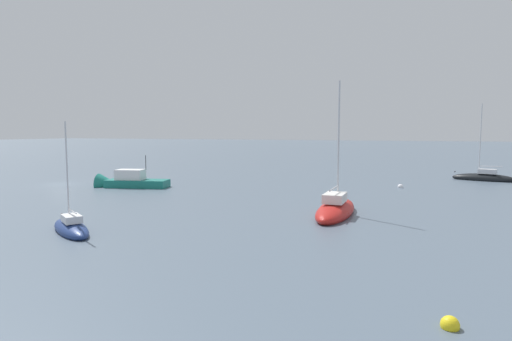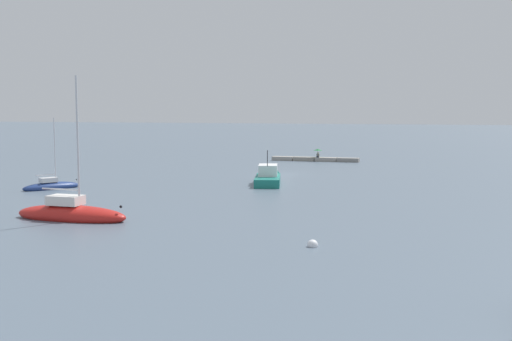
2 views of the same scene
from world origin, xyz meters
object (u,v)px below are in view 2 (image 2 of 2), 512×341
at_px(sailboat_red_near, 71,214).
at_px(sailboat_navy_outer, 51,186).
at_px(umbrella_open_green, 318,150).
at_px(mooring_buoy_near, 313,245).
at_px(person_seated_grey_left, 318,156).
at_px(motorboat_teal_near, 268,179).

bearing_deg(sailboat_red_near, sailboat_navy_outer, -141.33).
height_order(umbrella_open_green, mooring_buoy_near, umbrella_open_green).
height_order(sailboat_navy_outer, mooring_buoy_near, sailboat_navy_outer).
relative_size(sailboat_red_near, mooring_buoy_near, 17.25).
relative_size(person_seated_grey_left, sailboat_red_near, 0.07).
distance_m(umbrella_open_green, motorboat_teal_near, 28.42).
height_order(sailboat_red_near, mooring_buoy_near, sailboat_red_near).
xyz_separation_m(umbrella_open_green, motorboat_teal_near, (-0.48, 28.39, -1.22)).
xyz_separation_m(person_seated_grey_left, mooring_buoy_near, (-10.96, 56.57, -0.73)).
distance_m(sailboat_red_near, motorboat_teal_near, 25.55).
relative_size(sailboat_red_near, sailboat_navy_outer, 1.46).
bearing_deg(sailboat_red_near, person_seated_grey_left, 172.60).
height_order(umbrella_open_green, sailboat_navy_outer, sailboat_navy_outer).
xyz_separation_m(person_seated_grey_left, sailboat_navy_outer, (17.96, 38.95, -0.56)).
bearing_deg(person_seated_grey_left, sailboat_navy_outer, 59.64).
xyz_separation_m(person_seated_grey_left, umbrella_open_green, (0.01, 0.01, 0.86)).
height_order(umbrella_open_green, motorboat_teal_near, motorboat_teal_near).
relative_size(person_seated_grey_left, umbrella_open_green, 0.57).
xyz_separation_m(sailboat_red_near, sailboat_navy_outer, (11.25, -13.97, -0.13)).
height_order(person_seated_grey_left, sailboat_red_near, sailboat_red_near).
xyz_separation_m(person_seated_grey_left, motorboat_teal_near, (-0.47, 28.40, -0.37)).
xyz_separation_m(umbrella_open_green, mooring_buoy_near, (-10.97, 56.56, -1.58)).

